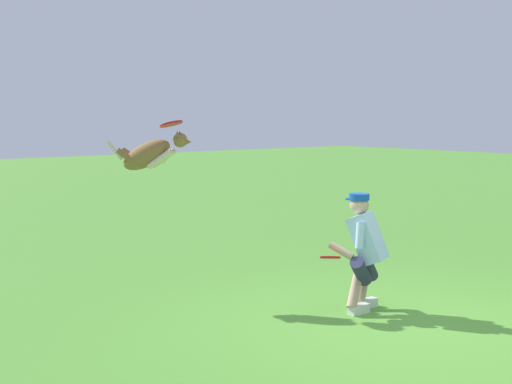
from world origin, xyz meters
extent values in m
plane|color=#559A35|center=(0.00, 0.00, 0.00)|extent=(60.00, 60.00, 0.00)
cube|color=silver|center=(-0.23, -0.89, 0.05)|extent=(0.26, 0.10, 0.10)
cylinder|color=tan|center=(-0.21, -0.94, 0.24)|extent=(0.33, 0.23, 0.37)
cylinder|color=#2E3152|center=(-0.22, -0.88, 0.47)|extent=(0.43, 0.30, 0.37)
cube|color=silver|center=(0.02, -0.78, 0.05)|extent=(0.26, 0.10, 0.10)
cylinder|color=tan|center=(0.04, -0.82, 0.24)|extent=(0.33, 0.23, 0.37)
cylinder|color=#2E3152|center=(0.00, -0.78, 0.47)|extent=(0.43, 0.30, 0.37)
cube|color=#A9CAF0|center=(-0.12, -0.80, 0.81)|extent=(0.48, 0.51, 0.58)
cylinder|color=#A9CAF0|center=(-0.30, -0.90, 0.87)|extent=(0.16, 0.14, 0.29)
cylinder|color=#A9CAF0|center=(0.07, -0.74, 0.87)|extent=(0.16, 0.14, 0.29)
cylinder|color=tan|center=(0.17, -0.91, 0.69)|extent=(0.19, 0.30, 0.19)
cylinder|color=tan|center=(-0.30, -0.95, 0.71)|extent=(0.16, 0.13, 0.27)
sphere|color=tan|center=(-0.08, -0.89, 1.17)|extent=(0.21, 0.21, 0.21)
cylinder|color=#154AB1|center=(-0.08, -0.89, 1.26)|extent=(0.22, 0.22, 0.07)
cylinder|color=#154AB1|center=(-0.04, -0.98, 1.23)|extent=(0.12, 0.12, 0.02)
ellipsoid|color=olive|center=(1.35, -2.95, 1.68)|extent=(0.65, 0.68, 0.51)
ellipsoid|color=beige|center=(1.23, -2.83, 1.65)|extent=(0.14, 0.19, 0.16)
sphere|color=olive|center=(1.07, -2.65, 1.85)|extent=(0.17, 0.17, 0.17)
cone|color=olive|center=(1.01, -2.58, 1.83)|extent=(0.13, 0.13, 0.09)
cone|color=olive|center=(1.13, -2.63, 1.93)|extent=(0.06, 0.06, 0.07)
cone|color=olive|center=(1.05, -2.70, 1.93)|extent=(0.06, 0.06, 0.07)
cylinder|color=beige|center=(1.28, -2.76, 1.64)|extent=(0.26, 0.28, 0.25)
cylinder|color=beige|center=(1.16, -2.87, 1.64)|extent=(0.26, 0.28, 0.25)
cylinder|color=olive|center=(1.53, -3.03, 1.64)|extent=(0.26, 0.28, 0.25)
cylinder|color=olive|center=(1.41, -3.14, 1.64)|extent=(0.26, 0.28, 0.25)
cylinder|color=beige|center=(1.60, -3.24, 1.73)|extent=(0.17, 0.18, 0.23)
cylinder|color=red|center=(1.13, -2.75, 2.04)|extent=(0.29, 0.28, 0.12)
cylinder|color=red|center=(0.24, -1.01, 0.61)|extent=(0.32, 0.32, 0.08)
camera|label=1|loc=(5.81, 4.51, 2.16)|focal=51.49mm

